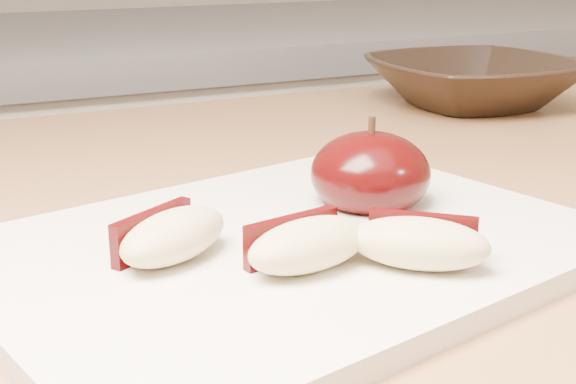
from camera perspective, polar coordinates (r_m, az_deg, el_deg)
name	(u,v)px	position (r m, az deg, el deg)	size (l,w,h in m)	color
back_cabinet	(12,348)	(1.30, -19.05, -10.46)	(2.40, 0.62, 0.94)	silver
cutting_board	(288,249)	(0.42, 0.00, -4.08)	(0.32, 0.23, 0.01)	silver
apple_half	(370,174)	(0.47, 5.87, 1.30)	(0.07, 0.07, 0.06)	black
apple_wedge_a	(171,235)	(0.39, -8.29, -3.07)	(0.07, 0.06, 0.02)	#D0B984
apple_wedge_b	(307,244)	(0.38, 1.39, -3.70)	(0.07, 0.04, 0.02)	#D0B984
apple_wedge_c	(420,242)	(0.38, 9.34, -3.56)	(0.07, 0.07, 0.02)	#D0B984
bowl	(472,82)	(0.83, 12.95, 7.63)	(0.20, 0.20, 0.05)	black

